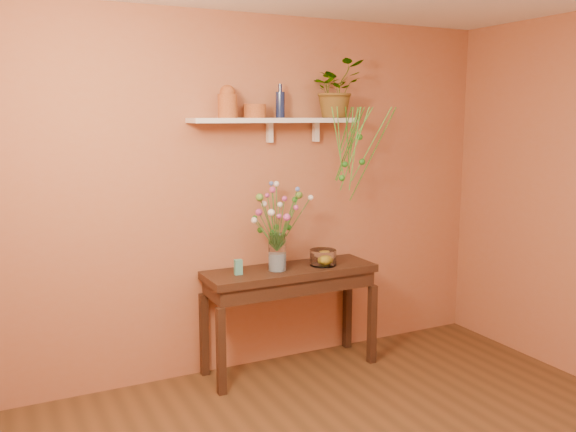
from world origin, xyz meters
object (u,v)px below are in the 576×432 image
object	(u,v)px
sideboard	(290,283)
spider_plant	(336,89)
blue_bottle	(280,104)
bouquet	(277,212)
terracotta_jug	(228,102)
glass_bowl	(323,258)
glass_vase	(277,255)

from	to	relation	value
sideboard	spider_plant	bearing A→B (deg)	9.78
sideboard	spider_plant	xyz separation A→B (m)	(0.43, 0.07, 1.47)
blue_bottle	bouquet	size ratio (longest dim) A/B	0.48
terracotta_jug	spider_plant	size ratio (longest dim) A/B	0.53
sideboard	glass_bowl	size ratio (longest dim) A/B	6.50
bouquet	glass_bowl	xyz separation A→B (m)	(0.39, -0.01, -0.39)
sideboard	blue_bottle	bearing A→B (deg)	99.37
blue_bottle	spider_plant	world-z (taller)	spider_plant
blue_bottle	glass_bowl	world-z (taller)	blue_bottle
sideboard	bouquet	xyz separation A→B (m)	(-0.12, -0.02, 0.56)
blue_bottle	glass_vase	bearing A→B (deg)	-123.62
blue_bottle	glass_bowl	size ratio (longest dim) A/B	1.22
spider_plant	glass_vase	xyz separation A→B (m)	(-0.55, -0.09, -1.23)
sideboard	blue_bottle	distance (m)	1.36
terracotta_jug	bouquet	size ratio (longest dim) A/B	0.45
spider_plant	glass_vase	world-z (taller)	spider_plant
bouquet	sideboard	bearing A→B (deg)	10.04
terracotta_jug	glass_bowl	world-z (taller)	terracotta_jug
blue_bottle	glass_bowl	distance (m)	1.22
terracotta_jug	blue_bottle	distance (m)	0.44
bouquet	spider_plant	bearing A→B (deg)	9.84
glass_bowl	sideboard	bearing A→B (deg)	172.72
blue_bottle	spider_plant	bearing A→B (deg)	-6.70
sideboard	terracotta_jug	xyz separation A→B (m)	(-0.46, 0.08, 1.36)
spider_plant	glass_bowl	distance (m)	1.31
sideboard	bouquet	size ratio (longest dim) A/B	2.59
sideboard	glass_vase	bearing A→B (deg)	-170.59
blue_bottle	glass_bowl	xyz separation A→B (m)	(0.29, -0.16, -1.18)
spider_plant	sideboard	bearing A→B (deg)	-170.22
sideboard	bouquet	bearing A→B (deg)	-169.96
sideboard	blue_bottle	world-z (taller)	blue_bottle
glass_vase	bouquet	distance (m)	0.33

